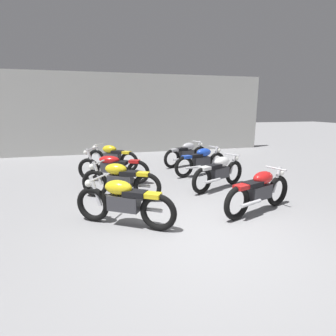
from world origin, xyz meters
TOP-DOWN VIEW (x-y plane):
  - ground_plane at (0.00, 0.00)m, footprint 60.00×60.00m
  - back_wall at (0.00, 8.79)m, footprint 12.69×0.24m
  - motorcycle_left_row_0 at (-1.35, 0.74)m, footprint 1.72×1.15m
  - motorcycle_left_row_1 at (-1.29, 2.22)m, footprint 1.79×1.02m
  - motorcycle_left_row_2 at (-1.38, 3.73)m, footprint 1.99×1.12m
  - motorcycle_left_row_3 at (-1.30, 5.31)m, footprint 1.66×1.24m
  - motorcycle_right_row_0 at (1.36, 0.68)m, footprint 1.89×0.80m
  - motorcycle_right_row_1 at (1.29, 2.37)m, footprint 1.83×0.95m
  - motorcycle_right_row_2 at (1.39, 3.87)m, footprint 1.92×0.73m
  - motorcycle_right_row_3 at (1.36, 5.27)m, footprint 1.88×0.81m

SIDE VIEW (x-z plane):
  - ground_plane at x=0.00m, z-range 0.00..0.00m
  - motorcycle_left_row_2 at x=-1.38m, z-range -0.04..0.94m
  - motorcycle_left_row_0 at x=-1.35m, z-range 0.02..0.90m
  - motorcycle_left_row_1 at x=-1.29m, z-range 0.02..0.90m
  - motorcycle_left_row_3 at x=-1.30m, z-range 0.02..0.90m
  - motorcycle_right_row_0 at x=1.36m, z-range 0.02..0.90m
  - motorcycle_right_row_1 at x=1.29m, z-range 0.02..0.90m
  - motorcycle_right_row_2 at x=1.39m, z-range 0.02..0.90m
  - motorcycle_right_row_3 at x=1.36m, z-range 0.02..0.90m
  - back_wall at x=0.00m, z-range 0.00..3.60m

